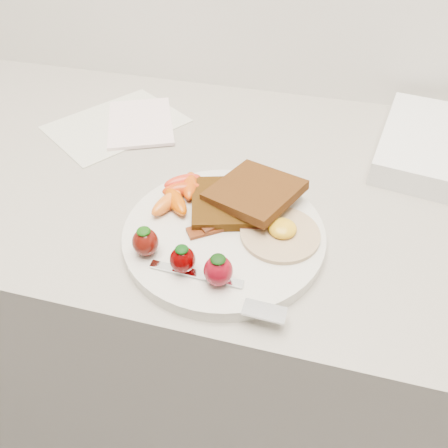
# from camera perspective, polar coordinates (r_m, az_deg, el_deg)

# --- Properties ---
(counter) EXTENTS (2.00, 0.60, 0.90)m
(counter) POSITION_cam_1_polar(r_m,az_deg,el_deg) (1.04, 1.76, -13.97)
(counter) COLOR gray
(counter) RESTS_ON ground
(plate) EXTENTS (0.27, 0.27, 0.02)m
(plate) POSITION_cam_1_polar(r_m,az_deg,el_deg) (0.59, -0.00, -1.35)
(plate) COLOR silver
(plate) RESTS_ON counter
(toast_lower) EXTENTS (0.13, 0.13, 0.01)m
(toast_lower) POSITION_cam_1_polar(r_m,az_deg,el_deg) (0.61, 0.73, 2.83)
(toast_lower) COLOR black
(toast_lower) RESTS_ON plate
(toast_upper) EXTENTS (0.15, 0.14, 0.03)m
(toast_upper) POSITION_cam_1_polar(r_m,az_deg,el_deg) (0.61, 4.04, 4.27)
(toast_upper) COLOR black
(toast_upper) RESTS_ON toast_lower
(fried_egg) EXTENTS (0.12, 0.12, 0.02)m
(fried_egg) POSITION_cam_1_polar(r_m,az_deg,el_deg) (0.58, 7.41, -1.08)
(fried_egg) COLOR beige
(fried_egg) RESTS_ON plate
(bacon_strips) EXTENTS (0.10, 0.09, 0.01)m
(bacon_strips) POSITION_cam_1_polar(r_m,az_deg,el_deg) (0.59, 0.15, 0.25)
(bacon_strips) COLOR #511709
(bacon_strips) RESTS_ON plate
(baby_carrots) EXTENTS (0.06, 0.11, 0.02)m
(baby_carrots) POSITION_cam_1_polar(r_m,az_deg,el_deg) (0.63, -5.84, 4.15)
(baby_carrots) COLOR red
(baby_carrots) RESTS_ON plate
(strawberries) EXTENTS (0.13, 0.06, 0.04)m
(strawberries) POSITION_cam_1_polar(r_m,az_deg,el_deg) (0.52, -5.40, -4.33)
(strawberries) COLOR #4F0C06
(strawberries) RESTS_ON plate
(fork) EXTENTS (0.17, 0.05, 0.00)m
(fork) POSITION_cam_1_polar(r_m,az_deg,el_deg) (0.51, 0.25, -8.62)
(fork) COLOR white
(fork) RESTS_ON plate
(paper_sheet) EXTENTS (0.27, 0.29, 0.00)m
(paper_sheet) POSITION_cam_1_polar(r_m,az_deg,el_deg) (0.86, -13.86, 12.55)
(paper_sheet) COLOR beige
(paper_sheet) RESTS_ON counter
(notepad) EXTENTS (0.17, 0.20, 0.01)m
(notepad) POSITION_cam_1_polar(r_m,az_deg,el_deg) (0.85, -10.87, 12.92)
(notepad) COLOR white
(notepad) RESTS_ON paper_sheet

